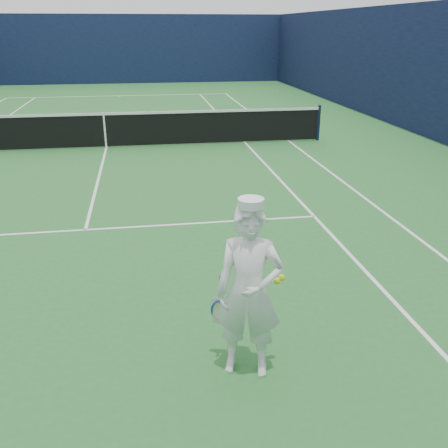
% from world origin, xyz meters
% --- Properties ---
extents(ground, '(80.00, 80.00, 0.00)m').
position_xyz_m(ground, '(0.00, 0.00, 0.00)').
color(ground, '#27662B').
rests_on(ground, ground).
extents(court_markings, '(11.03, 23.83, 0.01)m').
position_xyz_m(court_markings, '(0.00, 0.00, 0.00)').
color(court_markings, white).
rests_on(court_markings, ground).
extents(windscreen_fence, '(20.12, 36.12, 4.00)m').
position_xyz_m(windscreen_fence, '(0.00, 0.00, 2.00)').
color(windscreen_fence, '#0F1838').
rests_on(windscreen_fence, ground).
extents(tennis_net, '(12.88, 0.09, 1.07)m').
position_xyz_m(tennis_net, '(0.00, 0.00, 0.55)').
color(tennis_net, '#141E4C').
rests_on(tennis_net, ground).
extents(tennis_player, '(0.75, 0.66, 1.84)m').
position_xyz_m(tennis_player, '(2.00, -10.52, 0.90)').
color(tennis_player, white).
rests_on(tennis_player, ground).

